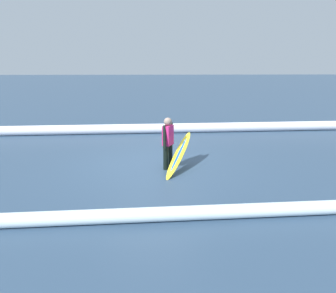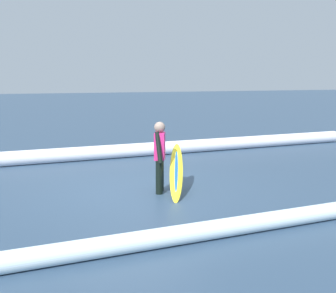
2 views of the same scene
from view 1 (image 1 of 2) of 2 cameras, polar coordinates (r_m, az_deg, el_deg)
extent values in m
plane|color=#304862|center=(8.97, -3.10, -3.27)|extent=(124.01, 124.01, 0.00)
cylinder|color=black|center=(8.66, 0.38, -1.61)|extent=(0.14, 0.14, 0.67)
cylinder|color=black|center=(8.41, -0.42, -2.12)|extent=(0.14, 0.14, 0.67)
cube|color=#D82672|center=(8.37, -0.01, 2.11)|extent=(0.33, 0.39, 0.54)
sphere|color=gray|center=(8.29, -0.01, 4.63)|extent=(0.22, 0.22, 0.22)
cylinder|color=black|center=(8.56, 0.60, 2.41)|extent=(0.09, 0.17, 0.63)
cylinder|color=black|center=(8.19, -0.65, 1.79)|extent=(0.09, 0.26, 0.62)
ellipsoid|color=yellow|center=(8.38, 2.05, -1.48)|extent=(0.96, 1.66, 0.91)
ellipsoid|color=blue|center=(8.37, 2.05, -1.45)|extent=(0.66, 1.29, 0.74)
cylinder|color=white|center=(12.82, -8.16, 3.25)|extent=(20.77, 1.32, 0.39)
cylinder|color=white|center=(5.94, -14.60, -12.57)|extent=(19.63, 1.25, 0.27)
camera|label=2|loc=(3.54, -102.95, -13.37)|focal=52.71mm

